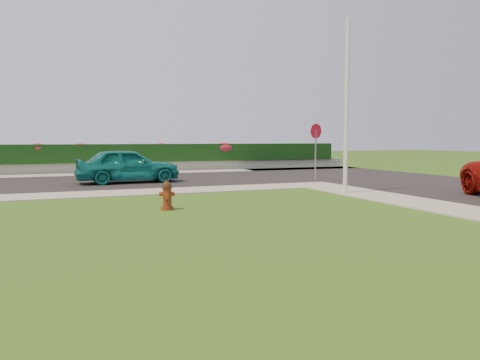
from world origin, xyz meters
name	(u,v)px	position (x,y,z in m)	size (l,w,h in m)	color
ground	(245,239)	(0.00, 0.00, 0.00)	(120.00, 120.00, 0.00)	black
street_far	(17,184)	(-5.00, 14.00, 0.02)	(26.00, 8.00, 0.04)	black
curb_corner	(315,185)	(7.00, 9.00, 0.02)	(2.00, 2.00, 0.04)	gray
sidewalk_beyond	(101,174)	(-1.00, 19.00, 0.02)	(34.00, 2.00, 0.04)	gray
retaining_wall	(99,168)	(-1.00, 20.50, 0.30)	(34.00, 0.40, 0.60)	gray
hedge	(98,153)	(-1.00, 20.60, 1.15)	(32.00, 0.90, 1.10)	black
fire_hydrant	(167,195)	(-0.55, 4.46, 0.41)	(0.45, 0.42, 0.86)	#591F0D
sedan_teal	(128,165)	(-0.39, 12.91, 0.82)	(1.83, 4.56, 1.55)	#0D6963
utility_pole	(347,107)	(6.40, 5.89, 3.14)	(0.16, 0.16, 6.28)	silver
stop_sign	(316,138)	(7.46, 9.76, 2.04)	(0.73, 0.20, 2.73)	slate
flower_clump_c	(38,148)	(-4.28, 20.50, 1.47)	(1.14, 0.73, 0.57)	#C22142
flower_clump_d	(81,148)	(-1.97, 20.50, 1.49)	(1.06, 0.68, 0.53)	#C22142
flower_clump_e	(162,147)	(2.81, 20.50, 1.48)	(1.10, 0.70, 0.55)	#C22142
flower_clump_f	(224,148)	(6.97, 20.50, 1.43)	(1.38, 0.89, 0.69)	#C22142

